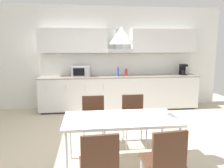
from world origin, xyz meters
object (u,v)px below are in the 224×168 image
at_px(dining_table, 121,121).
at_px(pendant_lamp, 121,35).
at_px(bottle_red, 126,73).
at_px(chair_far_right, 134,115).
at_px(coffee_maker, 183,69).
at_px(microwave, 81,71).
at_px(bottle_blue, 118,72).
at_px(chair_far_left, 94,116).
at_px(chair_near_left, 99,162).
at_px(chair_near_right, 165,158).

bearing_deg(dining_table, pendant_lamp, 99.46).
relative_size(bottle_red, chair_far_right, 0.23).
bearing_deg(coffee_maker, dining_table, -126.95).
bearing_deg(chair_far_right, dining_table, -114.72).
distance_m(microwave, bottle_blue, 0.99).
bearing_deg(bottle_blue, chair_far_left, -108.87).
bearing_deg(chair_near_left, dining_table, 65.54).
relative_size(coffee_maker, chair_far_right, 0.34).
bearing_deg(chair_far_left, chair_near_left, -89.80).
bearing_deg(chair_far_left, bottle_blue, 71.13).
bearing_deg(chair_near_left, bottle_red, 75.50).
relative_size(bottle_blue, chair_far_left, 0.29).
xyz_separation_m(bottle_red, dining_table, (-0.62, -2.97, -0.32)).
bearing_deg(chair_far_left, pendant_lamp, -65.21).
bearing_deg(coffee_maker, chair_near_right, -116.68).
bearing_deg(pendant_lamp, chair_near_left, -114.46).
bearing_deg(bottle_blue, bottle_red, 15.46).
height_order(coffee_maker, bottle_blue, coffee_maker).
relative_size(dining_table, pendant_lamp, 4.89).
bearing_deg(coffee_maker, microwave, -179.47).
xyz_separation_m(bottle_blue, pendant_lamp, (-0.38, -2.90, 0.82)).
relative_size(coffee_maker, bottle_blue, 1.17).
height_order(dining_table, chair_far_left, chair_far_left).
relative_size(microwave, bottle_blue, 1.87).
bearing_deg(chair_near_left, chair_near_right, 0.02).
bearing_deg(pendant_lamp, dining_table, -80.54).
distance_m(chair_far_left, chair_near_left, 1.53).
bearing_deg(chair_far_right, microwave, 113.77).
relative_size(bottle_blue, chair_near_right, 0.29).
distance_m(coffee_maker, chair_far_left, 3.46).
relative_size(microwave, coffee_maker, 1.60).
bearing_deg(dining_table, chair_far_left, 114.79).
distance_m(coffee_maker, pendant_lamp, 3.81).
bearing_deg(dining_table, bottle_red, 78.25).
relative_size(chair_near_right, pendant_lamp, 2.72).
height_order(chair_far_left, chair_far_right, same).
relative_size(microwave, chair_far_right, 0.55).
relative_size(dining_table, chair_far_right, 1.80).
bearing_deg(chair_far_right, coffee_maker, 49.55).
xyz_separation_m(chair_far_left, pendant_lamp, (0.35, -0.76, 1.32)).
distance_m(chair_near_right, chair_far_right, 1.53).
bearing_deg(chair_near_left, bottle_blue, 78.82).
bearing_deg(bottle_blue, chair_near_right, -90.26).
xyz_separation_m(bottle_blue, chair_far_left, (-0.73, -2.14, -0.51)).
xyz_separation_m(chair_far_left, chair_near_left, (0.01, -1.53, 0.00)).
distance_m(bottle_red, chair_near_left, 3.88).
bearing_deg(bottle_red, dining_table, -101.75).
distance_m(chair_near_right, pendant_lamp, 1.57).
bearing_deg(chair_far_right, chair_far_left, -180.00).
distance_m(chair_far_left, chair_far_right, 0.70).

